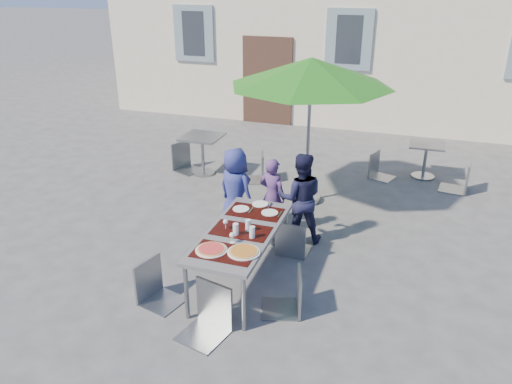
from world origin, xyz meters
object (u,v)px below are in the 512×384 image
(chair_1, at_px, (260,205))
(chair_3, at_px, (152,258))
(cafe_table_0, at_px, (203,147))
(bg_chair_l_0, at_px, (184,140))
(child_1, at_px, (272,196))
(chair_4, at_px, (291,268))
(cafe_table_1, at_px, (426,156))
(bg_chair_r_1, at_px, (465,159))
(chair_5, at_px, (207,282))
(child_0, at_px, (235,190))
(bg_chair_l_1, at_px, (380,150))
(pizza_near_right, at_px, (244,252))
(chair_0, at_px, (239,210))
(patio_umbrella, at_px, (311,73))
(pizza_near_left, at_px, (211,249))
(child_2, at_px, (300,198))
(dining_table, at_px, (241,235))
(bg_chair_r_0, at_px, (257,150))
(chair_2, at_px, (293,218))

(chair_1, height_order, chair_3, chair_1)
(cafe_table_0, distance_m, bg_chair_l_0, 0.46)
(child_1, relative_size, chair_4, 1.20)
(cafe_table_1, distance_m, bg_chair_r_1, 0.82)
(chair_5, bearing_deg, bg_chair_l_0, 118.93)
(child_0, distance_m, chair_5, 2.40)
(child_0, height_order, chair_3, child_0)
(chair_3, relative_size, bg_chair_l_1, 1.07)
(pizza_near_right, relative_size, child_1, 0.32)
(chair_3, relative_size, bg_chair_l_0, 0.94)
(chair_0, distance_m, chair_4, 1.79)
(child_1, relative_size, chair_5, 1.11)
(child_0, bearing_deg, chair_0, 143.22)
(chair_1, bearing_deg, bg_chair_r_1, 45.60)
(child_0, height_order, patio_umbrella, patio_umbrella)
(pizza_near_left, bearing_deg, child_2, 73.20)
(pizza_near_left, distance_m, cafe_table_0, 4.30)
(pizza_near_right, distance_m, chair_0, 1.66)
(dining_table, bearing_deg, bg_chair_r_0, 105.20)
(child_2, bearing_deg, chair_1, 6.96)
(cafe_table_1, distance_m, bg_chair_l_1, 0.88)
(chair_3, bearing_deg, chair_2, 50.48)
(chair_3, bearing_deg, chair_4, 11.34)
(chair_1, bearing_deg, chair_3, -112.80)
(pizza_near_right, height_order, child_1, child_1)
(patio_umbrella, height_order, bg_chair_r_1, patio_umbrella)
(chair_2, bearing_deg, pizza_near_right, -99.08)
(chair_0, bearing_deg, pizza_near_right, -67.76)
(chair_1, relative_size, bg_chair_l_0, 0.95)
(chair_3, height_order, chair_5, chair_5)
(chair_2, distance_m, bg_chair_l_1, 3.46)
(pizza_near_right, relative_size, chair_3, 0.38)
(patio_umbrella, distance_m, cafe_table_1, 3.15)
(child_2, bearing_deg, bg_chair_l_1, -122.84)
(child_2, height_order, bg_chair_r_0, child_2)
(child_2, relative_size, cafe_table_0, 1.74)
(chair_1, bearing_deg, bg_chair_l_0, 135.40)
(chair_2, distance_m, cafe_table_0, 3.44)
(chair_5, distance_m, bg_chair_l_0, 5.03)
(cafe_table_1, relative_size, bg_chair_r_1, 0.65)
(dining_table, relative_size, chair_5, 1.74)
(child_2, xyz_separation_m, cafe_table_0, (-2.43, 1.98, -0.13))
(chair_3, bearing_deg, patio_umbrella, 72.72)
(pizza_near_left, bearing_deg, bg_chair_r_0, 100.93)
(pizza_near_left, xyz_separation_m, chair_4, (0.88, 0.21, -0.19))
(child_1, relative_size, chair_3, 1.19)
(child_2, relative_size, chair_4, 1.38)
(bg_chair_l_1, bearing_deg, child_2, -106.29)
(bg_chair_l_1, bearing_deg, cafe_table_1, 17.13)
(chair_5, relative_size, patio_umbrella, 0.40)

